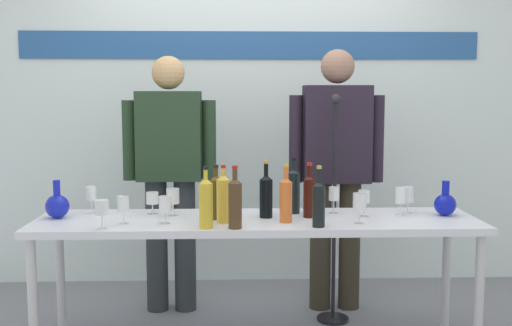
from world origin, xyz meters
The scene contains 27 objects.
back_wall centered at (0.00, 1.34, 1.50)m, with size 4.82×0.11×3.00m.
display_table centered at (0.00, 0.00, 0.68)m, with size 2.42×0.60×0.74m.
decanter_blue_left centered at (-1.09, 0.05, 0.81)m, with size 0.13×0.13×0.21m.
decanter_blue_right centered at (1.06, 0.05, 0.81)m, with size 0.12×0.12×0.20m.
presenter_left centered at (-0.54, 0.65, 0.95)m, with size 0.60×0.22×1.66m.
presenter_right centered at (0.54, 0.65, 0.98)m, with size 0.62×0.22×1.71m.
wine_bottle_0 centered at (0.05, 0.03, 0.87)m, with size 0.07×0.07×0.32m.
wine_bottle_1 centered at (-0.22, 0.00, 0.87)m, with size 0.08×0.08×0.30m.
wine_bottle_2 centered at (-0.18, -0.11, 0.88)m, with size 0.07×0.07×0.31m.
wine_bottle_3 centered at (-0.12, -0.24, 0.88)m, with size 0.07×0.07×0.32m.
wine_bottle_4 centered at (0.22, 0.14, 0.88)m, with size 0.07×0.07×0.32m.
wine_bottle_5 centered at (-0.27, -0.23, 0.88)m, with size 0.07×0.07×0.32m.
wine_bottle_6 centered at (0.15, -0.10, 0.87)m, with size 0.07×0.07×0.31m.
wine_bottle_7 centered at (0.29, 0.02, 0.87)m, with size 0.07×0.07×0.30m.
wine_bottle_8 centered at (0.31, -0.22, 0.87)m, with size 0.06×0.06×0.32m.
wine_glass_left_0 centered at (-0.59, 0.14, 0.83)m, with size 0.07×0.07×0.13m.
wine_glass_left_1 centered at (-0.49, -0.12, 0.85)m, with size 0.06×0.06×0.15m.
wine_glass_left_2 centered at (-0.94, 0.17, 0.86)m, with size 0.06×0.06×0.16m.
wine_glass_left_3 centered at (-0.70, -0.12, 0.85)m, with size 0.06×0.06×0.15m.
wine_glass_left_4 centered at (-0.79, -0.24, 0.85)m, with size 0.07×0.07×0.15m.
wine_glass_left_5 centered at (-0.47, 0.09, 0.85)m, with size 0.07×0.07×0.15m.
wine_glass_right_0 centered at (0.53, -0.15, 0.86)m, with size 0.07×0.07×0.16m.
wine_glass_right_1 centered at (0.44, 0.12, 0.85)m, with size 0.06×0.06×0.15m.
wine_glass_right_2 centered at (0.87, 0.13, 0.85)m, with size 0.06×0.06×0.15m.
wine_glass_right_3 centered at (0.59, 0.03, 0.85)m, with size 0.06×0.06×0.15m.
wine_glass_right_4 centered at (0.81, 0.06, 0.85)m, with size 0.06×0.06×0.16m.
microphone_stand centered at (0.49, 0.42, 0.47)m, with size 0.20×0.20×1.42m.
Camera 1 is at (-0.12, -3.31, 1.42)m, focal length 43.23 mm.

